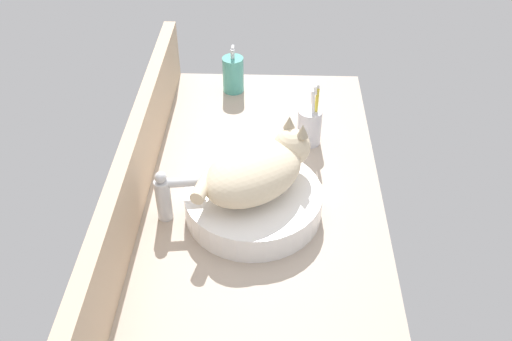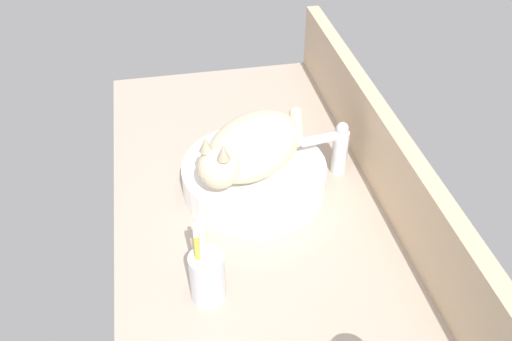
# 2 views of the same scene
# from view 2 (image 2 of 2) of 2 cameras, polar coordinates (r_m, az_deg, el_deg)

# --- Properties ---
(ground_plane) EXTENTS (1.20, 0.61, 0.04)m
(ground_plane) POSITION_cam_2_polar(r_m,az_deg,el_deg) (1.28, -0.13, -3.77)
(ground_plane) COLOR #B2A08E
(backsplash_panel) EXTENTS (1.20, 0.04, 0.18)m
(backsplash_panel) POSITION_cam_2_polar(r_m,az_deg,el_deg) (1.28, 12.65, 1.65)
(backsplash_panel) COLOR #CCAD8C
(backsplash_panel) RESTS_ON ground_plane
(sink_basin) EXTENTS (0.32, 0.32, 0.07)m
(sink_basin) POSITION_cam_2_polar(r_m,az_deg,el_deg) (1.28, -0.18, -0.64)
(sink_basin) COLOR white
(sink_basin) RESTS_ON ground_plane
(cat) EXTENTS (0.29, 0.30, 0.14)m
(cat) POSITION_cam_2_polar(r_m,az_deg,el_deg) (1.21, -0.54, 2.33)
(cat) COLOR beige
(cat) RESTS_ON sink_basin
(faucet) EXTENTS (0.04, 0.12, 0.14)m
(faucet) POSITION_cam_2_polar(r_m,az_deg,el_deg) (1.31, 8.00, 2.37)
(faucet) COLOR silver
(faucet) RESTS_ON ground_plane
(toothbrush_cup) EXTENTS (0.06, 0.06, 0.19)m
(toothbrush_cup) POSITION_cam_2_polar(r_m,az_deg,el_deg) (1.05, -4.93, -10.43)
(toothbrush_cup) COLOR silver
(toothbrush_cup) RESTS_ON ground_plane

